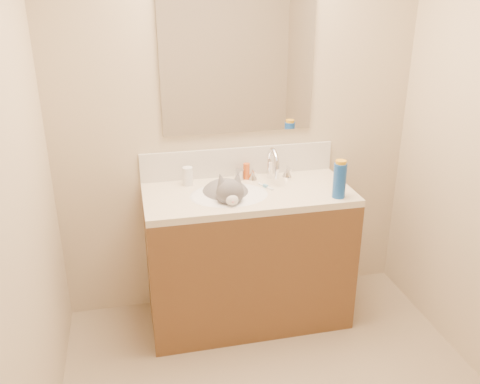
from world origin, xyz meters
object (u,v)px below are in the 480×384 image
pill_bottle (188,176)px  amber_bottle (246,171)px  cat (227,197)px  vanity_cabinet (248,259)px  spray_can (340,181)px  basin (229,206)px  silver_jar (239,175)px  faucet (272,167)px

pill_bottle → amber_bottle: 0.36m
cat → vanity_cabinet: bearing=0.1°
cat → amber_bottle: cat is taller
spray_can → basin: bearing=164.4°
vanity_cabinet → silver_jar: size_ratio=18.89×
vanity_cabinet → pill_bottle: 0.63m
cat → pill_bottle: 0.28m
amber_bottle → faucet: bearing=-22.3°
faucet → amber_bottle: (-0.14, 0.06, -0.04)m
basin → spray_can: size_ratio=2.27×
faucet → cat: (-0.31, -0.13, -0.11)m
vanity_cabinet → faucet: bearing=37.3°
vanity_cabinet → faucet: faucet is taller
faucet → pill_bottle: size_ratio=2.57×
pill_bottle → silver_jar: pill_bottle is taller
basin → amber_bottle: amber_bottle is taller
cat → pill_bottle: (-0.20, 0.17, 0.08)m
cat → amber_bottle: bearing=51.1°
silver_jar → amber_bottle: bearing=6.1°
cat → faucet: bearing=24.9°
vanity_cabinet → basin: basin is taller
cat → silver_jar: cat is taller
silver_jar → vanity_cabinet: bearing=-86.8°
silver_jar → spray_can: spray_can is taller
basin → vanity_cabinet: bearing=14.0°
spray_can → vanity_cabinet: bearing=157.5°
vanity_cabinet → amber_bottle: 0.54m
silver_jar → spray_can: (0.48, -0.39, 0.07)m
basin → amber_bottle: bearing=55.4°
vanity_cabinet → cat: size_ratio=2.90×
faucet → amber_bottle: 0.16m
pill_bottle → amber_bottle: size_ratio=1.12×
basin → silver_jar: size_ratio=7.08×
vanity_cabinet → amber_bottle: (0.04, 0.20, 0.50)m
faucet → silver_jar: faucet is taller
silver_jar → basin: bearing=-116.3°
spray_can → cat: bearing=161.7°
pill_bottle → spray_can: 0.88m
cat → pill_bottle: size_ratio=3.79×
vanity_cabinet → silver_jar: 0.52m
amber_bottle → silver_jar: bearing=-173.9°
basin → amber_bottle: size_ratio=4.60×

